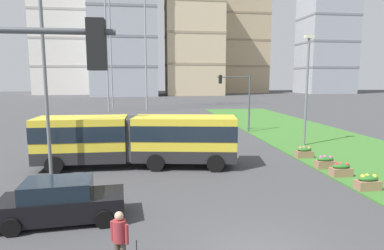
% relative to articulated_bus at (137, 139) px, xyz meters
% --- Properties ---
extents(grass_median, '(10.00, 70.00, 0.08)m').
position_rel_articulated_bus_xyz_m(grass_median, '(15.22, -0.84, -1.61)').
color(grass_median, '#3D752D').
rests_on(grass_median, ground_plane).
extents(articulated_bus, '(11.94, 3.71, 3.00)m').
position_rel_articulated_bus_xyz_m(articulated_bus, '(0.00, 0.00, 0.00)').
color(articulated_bus, yellow).
rests_on(articulated_bus, ground).
extents(car_black_sedan, '(4.53, 2.31, 1.58)m').
position_rel_articulated_bus_xyz_m(car_black_sedan, '(-2.55, -7.31, -0.90)').
color(car_black_sedan, black).
rests_on(car_black_sedan, ground).
extents(car_silver_hatch, '(4.56, 2.37, 1.58)m').
position_rel_articulated_bus_xyz_m(car_silver_hatch, '(-2.05, 7.80, -0.90)').
color(car_silver_hatch, '#B7BABF').
rests_on(car_silver_hatch, ground).
extents(pedestrian_crossing, '(0.50, 0.36, 1.74)m').
position_rel_articulated_bus_xyz_m(pedestrian_crossing, '(-0.15, -10.87, -0.65)').
color(pedestrian_crossing, '#4C4238').
rests_on(pedestrian_crossing, ground).
extents(flower_planter_1, '(1.10, 0.56, 0.74)m').
position_rel_articulated_bus_xyz_m(flower_planter_1, '(10.82, -5.85, -1.23)').
color(flower_planter_1, '#937051').
rests_on(flower_planter_1, grass_median).
extents(flower_planter_2, '(1.10, 0.56, 0.74)m').
position_rel_articulated_bus_xyz_m(flower_planter_2, '(10.82, -3.70, -1.23)').
color(flower_planter_2, '#937051').
rests_on(flower_planter_2, grass_median).
extents(flower_planter_3, '(1.10, 0.56, 0.74)m').
position_rel_articulated_bus_xyz_m(flower_planter_3, '(10.82, -2.13, -1.23)').
color(flower_planter_3, '#937051').
rests_on(flower_planter_3, grass_median).
extents(flower_planter_4, '(1.10, 0.56, 0.74)m').
position_rel_articulated_bus_xyz_m(flower_planter_4, '(10.82, 0.43, -1.23)').
color(flower_planter_4, '#937051').
rests_on(flower_planter_4, grass_median).
extents(traffic_light_far_right, '(3.29, 0.28, 5.56)m').
position_rel_articulated_bus_xyz_m(traffic_light_far_right, '(9.34, 11.16, 2.17)').
color(traffic_light_far_right, '#474C51').
rests_on(traffic_light_far_right, ground).
extents(streetlight_left, '(0.70, 0.28, 9.68)m').
position_rel_articulated_bus_xyz_m(streetlight_left, '(-4.51, -1.72, 3.64)').
color(streetlight_left, slate).
rests_on(streetlight_left, ground).
extents(streetlight_median, '(0.70, 0.28, 8.43)m').
position_rel_articulated_bus_xyz_m(streetlight_median, '(12.72, 4.25, 3.00)').
color(streetlight_median, slate).
rests_on(streetlight_median, ground).
extents(apartment_tower_west, '(19.37, 16.02, 43.61)m').
position_rel_articulated_bus_xyz_m(apartment_tower_west, '(-26.01, 96.52, 20.17)').
color(apartment_tower_west, silver).
rests_on(apartment_tower_west, ground).
extents(apartment_tower_westcentre, '(19.38, 18.74, 41.39)m').
position_rel_articulated_bus_xyz_m(apartment_tower_westcentre, '(-5.96, 83.92, 19.06)').
color(apartment_tower_westcentre, '#9EA3AD').
rests_on(apartment_tower_westcentre, ground).
extents(apartment_tower_centre, '(17.66, 14.94, 36.62)m').
position_rel_articulated_bus_xyz_m(apartment_tower_centre, '(15.25, 84.63, 16.68)').
color(apartment_tower_centre, beige).
rests_on(apartment_tower_centre, ground).
extents(apartment_tower_eastcentre, '(17.93, 15.21, 36.54)m').
position_rel_articulated_bus_xyz_m(apartment_tower_eastcentre, '(35.09, 100.65, 16.64)').
color(apartment_tower_eastcentre, tan).
rests_on(apartment_tower_eastcentre, ground).
extents(apartment_tower_east, '(16.87, 14.55, 51.45)m').
position_rel_articulated_bus_xyz_m(apartment_tower_east, '(63.12, 90.14, 24.09)').
color(apartment_tower_east, '#9EA3AD').
rests_on(apartment_tower_east, ground).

